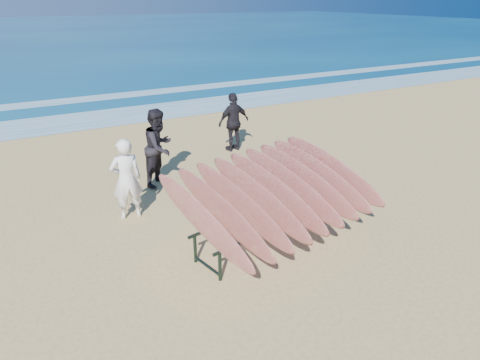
{
  "coord_description": "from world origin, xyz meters",
  "views": [
    {
      "loc": [
        -3.45,
        -5.43,
        4.02
      ],
      "look_at": [
        0.0,
        0.8,
        0.95
      ],
      "focal_mm": 32.0,
      "sensor_mm": 36.0,
      "label": 1
    }
  ],
  "objects_px": {
    "person_white": "(126,179)",
    "person_dark_a": "(159,147)",
    "person_dark_b": "(234,122)",
    "surfboard_rack": "(275,193)"
  },
  "relations": [
    {
      "from": "person_white",
      "to": "person_dark_a",
      "type": "distance_m",
      "value": 1.7
    },
    {
      "from": "person_white",
      "to": "person_dark_a",
      "type": "bearing_deg",
      "value": -127.01
    },
    {
      "from": "person_white",
      "to": "person_dark_a",
      "type": "height_order",
      "value": "person_dark_a"
    },
    {
      "from": "person_white",
      "to": "person_dark_a",
      "type": "relative_size",
      "value": 0.91
    },
    {
      "from": "surfboard_rack",
      "to": "person_white",
      "type": "height_order",
      "value": "person_white"
    },
    {
      "from": "surfboard_rack",
      "to": "person_dark_a",
      "type": "bearing_deg",
      "value": 93.43
    },
    {
      "from": "person_dark_a",
      "to": "surfboard_rack",
      "type": "bearing_deg",
      "value": -113.84
    },
    {
      "from": "person_white",
      "to": "person_dark_b",
      "type": "distance_m",
      "value": 4.48
    },
    {
      "from": "person_dark_a",
      "to": "person_dark_b",
      "type": "distance_m",
      "value": 2.87
    },
    {
      "from": "person_dark_a",
      "to": "person_dark_b",
      "type": "relative_size",
      "value": 1.09
    }
  ]
}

